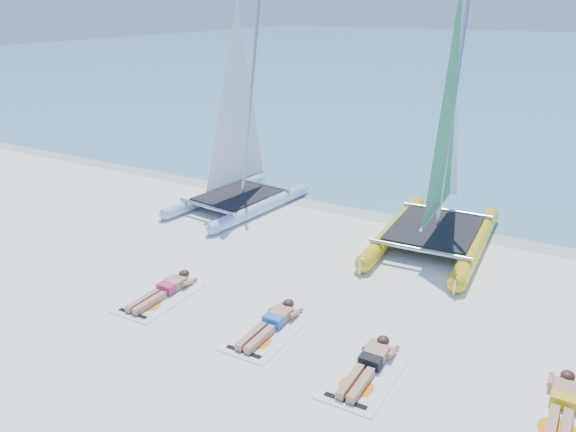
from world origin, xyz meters
name	(u,v)px	position (x,y,z in m)	size (l,w,h in m)	color
ground	(299,297)	(0.00, 0.00, 0.00)	(140.00, 140.00, 0.00)	white
sea	(570,56)	(0.00, 63.00, 0.01)	(140.00, 115.00, 0.01)	#73B2C0
wet_sand_strip	(391,215)	(0.00, 5.50, 0.00)	(140.00, 1.40, 0.01)	beige
catamaran_blue	(238,146)	(-4.18, 3.94, 1.82)	(2.66, 4.70, 6.11)	#BED5FA
catamaran_yellow	(446,154)	(1.60, 4.56, 2.21)	(2.68, 5.56, 7.01)	yellow
towel_a	(159,297)	(-2.47, -1.46, 0.01)	(1.00, 1.85, 0.02)	white
sunbather_a	(165,289)	(-2.47, -1.27, 0.12)	(0.37, 1.73, 0.26)	tan
towel_b	(267,332)	(0.12, -1.45, 0.01)	(1.00, 1.85, 0.02)	white
sunbather_b	(272,322)	(0.12, -1.26, 0.12)	(0.37, 1.73, 0.26)	tan
towel_c	(364,375)	(2.18, -1.74, 0.01)	(1.00, 1.85, 0.02)	white
sunbather_c	(369,363)	(2.18, -1.55, 0.12)	(0.37, 1.73, 0.26)	tan
towel_d	(560,416)	(5.05, -1.22, 0.01)	(1.00, 1.85, 0.02)	white
sunbather_d	(563,403)	(5.05, -1.03, 0.12)	(0.37, 1.73, 0.26)	tan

